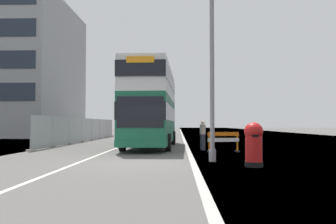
{
  "coord_description": "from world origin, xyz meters",
  "views": [
    {
      "loc": [
        1.72,
        -13.67,
        1.51
      ],
      "look_at": [
        1.14,
        6.16,
        2.2
      ],
      "focal_mm": 37.64,
      "sensor_mm": 36.0,
      "label": 1
    }
  ],
  "objects_px": {
    "lamppost_foreground": "(212,56)",
    "pedestrian_at_kerb": "(203,135)",
    "car_far_side": "(164,127)",
    "car_oncoming_near": "(159,129)",
    "double_decker_bus": "(152,106)",
    "car_receding_far": "(164,128)",
    "roadworks_barrier": "(223,140)",
    "car_receding_mid": "(136,128)",
    "red_pillar_postbox": "(254,142)"
  },
  "relations": [
    {
      "from": "car_far_side",
      "to": "car_oncoming_near",
      "type": "bearing_deg",
      "value": -89.01
    },
    {
      "from": "car_oncoming_near",
      "to": "pedestrian_at_kerb",
      "type": "height_order",
      "value": "car_oncoming_near"
    },
    {
      "from": "car_receding_far",
      "to": "double_decker_bus",
      "type": "bearing_deg",
      "value": -89.4
    },
    {
      "from": "lamppost_foreground",
      "to": "car_far_side",
      "type": "bearing_deg",
      "value": 94.91
    },
    {
      "from": "roadworks_barrier",
      "to": "car_oncoming_near",
      "type": "relative_size",
      "value": 0.4
    },
    {
      "from": "red_pillar_postbox",
      "to": "car_receding_mid",
      "type": "distance_m",
      "value": 33.77
    },
    {
      "from": "lamppost_foreground",
      "to": "pedestrian_at_kerb",
      "type": "xyz_separation_m",
      "value": [
        0.05,
        6.31,
        -3.43
      ]
    },
    {
      "from": "lamppost_foreground",
      "to": "pedestrian_at_kerb",
      "type": "relative_size",
      "value": 5.29
    },
    {
      "from": "double_decker_bus",
      "to": "car_receding_far",
      "type": "relative_size",
      "value": 2.68
    },
    {
      "from": "double_decker_bus",
      "to": "lamppost_foreground",
      "type": "bearing_deg",
      "value": -70.37
    },
    {
      "from": "red_pillar_postbox",
      "to": "car_receding_far",
      "type": "bearing_deg",
      "value": 96.92
    },
    {
      "from": "car_receding_far",
      "to": "car_far_side",
      "type": "relative_size",
      "value": 0.94
    },
    {
      "from": "lamppost_foreground",
      "to": "car_receding_far",
      "type": "height_order",
      "value": "lamppost_foreground"
    },
    {
      "from": "roadworks_barrier",
      "to": "car_receding_mid",
      "type": "xyz_separation_m",
      "value": [
        -7.85,
        26.3,
        0.36
      ]
    },
    {
      "from": "roadworks_barrier",
      "to": "car_oncoming_near",
      "type": "xyz_separation_m",
      "value": [
        -4.52,
        20.11,
        0.31
      ]
    },
    {
      "from": "car_receding_far",
      "to": "pedestrian_at_kerb",
      "type": "bearing_deg",
      "value": -83.59
    },
    {
      "from": "lamppost_foreground",
      "to": "car_far_side",
      "type": "xyz_separation_m",
      "value": [
        -3.8,
        44.26,
        -3.29
      ]
    },
    {
      "from": "pedestrian_at_kerb",
      "to": "lamppost_foreground",
      "type": "bearing_deg",
      "value": -90.48
    },
    {
      "from": "roadworks_barrier",
      "to": "pedestrian_at_kerb",
      "type": "relative_size",
      "value": 1.02
    },
    {
      "from": "lamppost_foreground",
      "to": "car_receding_mid",
      "type": "xyz_separation_m",
      "value": [
        -6.8,
        31.09,
        -3.26
      ]
    },
    {
      "from": "red_pillar_postbox",
      "to": "lamppost_foreground",
      "type": "bearing_deg",
      "value": 127.59
    },
    {
      "from": "double_decker_bus",
      "to": "car_receding_far",
      "type": "xyz_separation_m",
      "value": [
        -0.3,
        28.42,
        -1.74
      ]
    },
    {
      "from": "red_pillar_postbox",
      "to": "double_decker_bus",
      "type": "bearing_deg",
      "value": 112.97
    },
    {
      "from": "car_far_side",
      "to": "pedestrian_at_kerb",
      "type": "height_order",
      "value": "car_far_side"
    },
    {
      "from": "car_oncoming_near",
      "to": "car_far_side",
      "type": "distance_m",
      "value": 19.36
    },
    {
      "from": "double_decker_bus",
      "to": "car_oncoming_near",
      "type": "xyz_separation_m",
      "value": [
        -0.35,
        16.17,
        -1.72
      ]
    },
    {
      "from": "roadworks_barrier",
      "to": "pedestrian_at_kerb",
      "type": "xyz_separation_m",
      "value": [
        -1.0,
        1.52,
        0.19
      ]
    },
    {
      "from": "double_decker_bus",
      "to": "lamppost_foreground",
      "type": "distance_m",
      "value": 9.4
    },
    {
      "from": "car_receding_mid",
      "to": "double_decker_bus",
      "type": "bearing_deg",
      "value": -80.64
    },
    {
      "from": "lamppost_foreground",
      "to": "pedestrian_at_kerb",
      "type": "bearing_deg",
      "value": 89.52
    },
    {
      "from": "roadworks_barrier",
      "to": "lamppost_foreground",
      "type": "bearing_deg",
      "value": -102.4
    },
    {
      "from": "car_receding_far",
      "to": "car_far_side",
      "type": "distance_m",
      "value": 7.13
    },
    {
      "from": "double_decker_bus",
      "to": "car_far_side",
      "type": "height_order",
      "value": "double_decker_bus"
    },
    {
      "from": "car_far_side",
      "to": "pedestrian_at_kerb",
      "type": "distance_m",
      "value": 38.15
    },
    {
      "from": "car_receding_mid",
      "to": "car_receding_far",
      "type": "distance_m",
      "value": 6.94
    },
    {
      "from": "double_decker_bus",
      "to": "car_oncoming_near",
      "type": "height_order",
      "value": "double_decker_bus"
    },
    {
      "from": "pedestrian_at_kerb",
      "to": "car_receding_mid",
      "type": "bearing_deg",
      "value": 105.46
    },
    {
      "from": "double_decker_bus",
      "to": "pedestrian_at_kerb",
      "type": "relative_size",
      "value": 6.67
    },
    {
      "from": "car_oncoming_near",
      "to": "car_receding_far",
      "type": "distance_m",
      "value": 12.24
    },
    {
      "from": "double_decker_bus",
      "to": "car_oncoming_near",
      "type": "relative_size",
      "value": 2.61
    },
    {
      "from": "roadworks_barrier",
      "to": "pedestrian_at_kerb",
      "type": "height_order",
      "value": "pedestrian_at_kerb"
    },
    {
      "from": "red_pillar_postbox",
      "to": "pedestrian_at_kerb",
      "type": "xyz_separation_m",
      "value": [
        -1.25,
        8.01,
        -0.0
      ]
    },
    {
      "from": "roadworks_barrier",
      "to": "pedestrian_at_kerb",
      "type": "bearing_deg",
      "value": 123.44
    },
    {
      "from": "lamppost_foreground",
      "to": "roadworks_barrier",
      "type": "relative_size",
      "value": 5.17
    },
    {
      "from": "car_receding_far",
      "to": "car_receding_mid",
      "type": "bearing_deg",
      "value": -119.22
    },
    {
      "from": "roadworks_barrier",
      "to": "car_receding_far",
      "type": "xyz_separation_m",
      "value": [
        -4.47,
        32.35,
        0.29
      ]
    },
    {
      "from": "red_pillar_postbox",
      "to": "roadworks_barrier",
      "type": "distance_m",
      "value": 6.5
    },
    {
      "from": "car_receding_mid",
      "to": "car_far_side",
      "type": "distance_m",
      "value": 13.51
    },
    {
      "from": "red_pillar_postbox",
      "to": "car_far_side",
      "type": "xyz_separation_m",
      "value": [
        -5.11,
        45.95,
        0.14
      ]
    },
    {
      "from": "car_far_side",
      "to": "pedestrian_at_kerb",
      "type": "xyz_separation_m",
      "value": [
        3.86,
        -37.95,
        -0.14
      ]
    }
  ]
}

